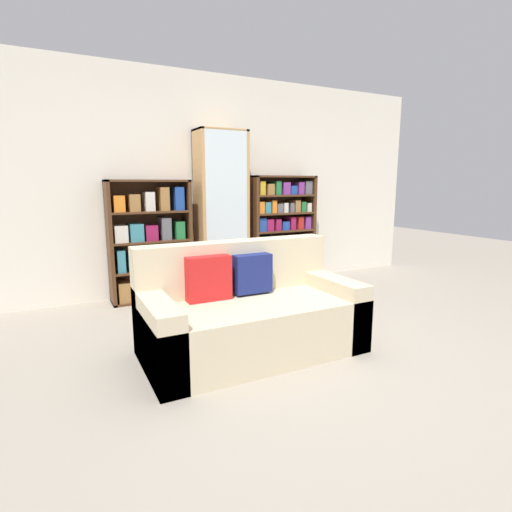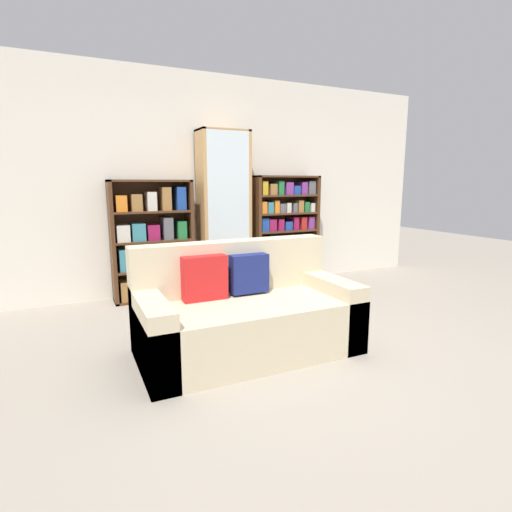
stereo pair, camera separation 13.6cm
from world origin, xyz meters
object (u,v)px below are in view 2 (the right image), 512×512
at_px(bookshelf_right, 284,231).
at_px(wine_bottle, 295,284).
at_px(couch, 245,315).
at_px(bookshelf_left, 153,244).
at_px(display_cabinet, 224,213).

relative_size(bookshelf_right, wine_bottle, 3.63).
relative_size(couch, bookshelf_left, 1.23).
height_order(bookshelf_left, display_cabinet, display_cabinet).
distance_m(display_cabinet, bookshelf_right, 0.92).
height_order(display_cabinet, bookshelf_right, display_cabinet).
bearing_deg(bookshelf_left, wine_bottle, -23.49).
bearing_deg(bookshelf_right, display_cabinet, -178.89).
distance_m(couch, display_cabinet, 2.04).
bearing_deg(display_cabinet, bookshelf_left, 178.89).
bearing_deg(bookshelf_right, wine_bottle, -107.44).
xyz_separation_m(couch, bookshelf_left, (-0.37, 1.87, 0.35)).
bearing_deg(bookshelf_left, display_cabinet, -1.11).
distance_m(display_cabinet, wine_bottle, 1.25).
xyz_separation_m(bookshelf_left, bookshelf_right, (1.77, -0.00, 0.06)).
xyz_separation_m(bookshelf_left, display_cabinet, (0.89, -0.02, 0.34)).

